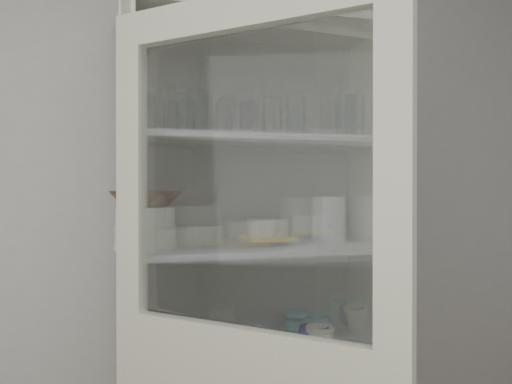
{
  "coord_description": "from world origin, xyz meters",
  "views": [
    {
      "loc": [
        -0.36,
        -0.67,
        1.47
      ],
      "look_at": [
        0.2,
        1.27,
        1.46
      ],
      "focal_mm": 38.0,
      "sensor_mm": 36.0,
      "label": 1
    }
  ],
  "objects": [
    {
      "name": "wall_back",
      "position": [
        0.0,
        1.5,
        1.3
      ],
      "size": [
        3.6,
        0.02,
        2.6
      ],
      "primitive_type": "cube",
      "color": "#B1B1B1",
      "rests_on": "ground"
    },
    {
      "name": "pantry_cabinet",
      "position": [
        0.2,
        1.34,
        0.94
      ],
      "size": [
        1.0,
        0.45,
        2.1
      ],
      "color": "beige",
      "rests_on": "floor"
    },
    {
      "name": "tumbler_0",
      "position": [
        -0.21,
        1.15,
        1.72
      ],
      "size": [
        0.08,
        0.08,
        0.13
      ],
      "primitive_type": "cylinder",
      "rotation": [
        0.0,
        0.0,
        -0.32
      ],
      "color": "silver",
      "rests_on": "shelf_glass"
    },
    {
      "name": "tumbler_1",
      "position": [
        -0.04,
        1.16,
        1.73
      ],
      "size": [
        0.08,
        0.08,
        0.15
      ],
      "primitive_type": "cylinder",
      "rotation": [
        0.0,
        0.0,
        0.14
      ],
      "color": "silver",
      "rests_on": "shelf_glass"
    },
    {
      "name": "tumbler_2",
      "position": [
        -0.09,
        1.14,
        1.73
      ],
      "size": [
        0.08,
        0.08,
        0.13
      ],
      "primitive_type": "cylinder",
      "rotation": [
        0.0,
        0.0,
        -0.19
      ],
      "color": "silver",
      "rests_on": "shelf_glass"
    },
    {
      "name": "tumbler_3",
      "position": [
        0.3,
        1.12,
        1.73
      ],
      "size": [
        0.08,
        0.08,
        0.14
      ],
      "primitive_type": "cylinder",
      "rotation": [
        0.0,
        0.0,
        0.21
      ],
      "color": "silver",
      "rests_on": "shelf_glass"
    },
    {
      "name": "tumbler_4",
      "position": [
        0.49,
        1.12,
        1.73
      ],
      "size": [
        0.08,
        0.08,
        0.14
      ],
      "primitive_type": "cylinder",
      "rotation": [
        0.0,
        0.0,
        0.21
      ],
      "color": "silver",
      "rests_on": "shelf_glass"
    },
    {
      "name": "tumbler_5",
      "position": [
        0.53,
        1.12,
        1.74
      ],
      "size": [
        0.08,
        0.08,
        0.15
      ],
      "primitive_type": "cylinder",
      "rotation": [
        0.0,
        0.0,
        -0.07
      ],
      "color": "silver",
      "rests_on": "shelf_glass"
    },
    {
      "name": "tumbler_6",
      "position": [
        0.5,
        1.14,
        1.74
      ],
      "size": [
        0.08,
        0.08,
        0.15
      ],
      "primitive_type": "cylinder",
      "rotation": [
        0.0,
        0.0,
        -0.01
      ],
      "color": "silver",
      "rests_on": "shelf_glass"
    },
    {
      "name": "tumbler_7",
      "position": [
        -0.12,
        1.27,
        1.72
      ],
      "size": [
        0.08,
        0.08,
        0.12
      ],
      "primitive_type": "cylinder",
      "rotation": [
        0.0,
        0.0,
        -0.33
      ],
      "color": "silver",
      "rests_on": "shelf_glass"
    },
    {
      "name": "tumbler_8",
      "position": [
        0.08,
        1.29,
        1.73
      ],
      "size": [
        0.09,
        0.09,
        0.14
      ],
      "primitive_type": "cylinder",
      "rotation": [
        0.0,
        0.0,
        0.35
      ],
      "color": "silver",
      "rests_on": "shelf_glass"
    },
    {
      "name": "tumbler_9",
      "position": [
        0.17,
        1.25,
        1.73
      ],
      "size": [
        0.07,
        0.07,
        0.13
      ],
      "primitive_type": "cylinder",
      "rotation": [
        0.0,
        0.0,
        -0.02
      ],
      "color": "silver",
      "rests_on": "shelf_glass"
    },
    {
      "name": "tumbler_10",
      "position": [
        0.27,
        1.29,
        1.74
      ],
      "size": [
        0.1,
        0.1,
        0.16
      ],
      "primitive_type": "cylinder",
      "rotation": [
        0.0,
        0.0,
        -0.3
      ],
      "color": "silver",
      "rests_on": "shelf_glass"
    },
    {
      "name": "tumbler_11",
      "position": [
        0.36,
        1.29,
        1.73
      ],
      "size": [
        0.08,
        0.08,
        0.13
      ],
      "primitive_type": "cylinder",
      "rotation": [
        0.0,
        0.0,
        0.15
      ],
      "color": "silver",
      "rests_on": "shelf_glass"
    },
    {
      "name": "goblet_0",
      "position": [
        -0.21,
        1.34,
        1.74
      ],
      "size": [
        0.07,
        0.07,
        0.16
      ],
      "primitive_type": null,
      "color": "silver",
      "rests_on": "shelf_glass"
    },
    {
      "name": "goblet_1",
      "position": [
        0.11,
        1.38,
        1.76
      ],
      "size": [
        0.09,
        0.09,
        0.19
      ],
      "primitive_type": null,
      "color": "silver",
      "rests_on": "shelf_glass"
    },
    {
      "name": "goblet_2",
      "position": [
        0.2,
        1.39,
        1.75
      ],
      "size": [
        0.08,
        0.08,
        0.17
      ],
      "primitive_type": null,
      "color": "silver",
      "rests_on": "shelf_glass"
    },
    {
      "name": "goblet_3",
      "position": [
        0.61,
        1.37,
        1.75
      ],
      "size": [
        0.08,
        0.08,
        0.18
      ],
      "primitive_type": null,
      "color": "silver",
      "rests_on": "shelf_glass"
    },
    {
      "name": "plate_stack_front",
      "position": [
        -0.21,
        1.24,
        1.3
      ],
      "size": [
        0.21,
        0.21,
        0.08
      ],
      "primitive_type": "cylinder",
      "color": "beige",
      "rests_on": "shelf_plates"
    },
    {
      "name": "plate_stack_back",
      "position": [
        -0.0,
        1.42,
        1.3
      ],
      "size": [
        0.23,
        0.23,
        0.07
      ],
      "primitive_type": "cylinder",
      "color": "beige",
      "rests_on": "shelf_plates"
    },
    {
      "name": "cream_bowl",
      "position": [
        -0.21,
        1.24,
        1.38
      ],
      "size": [
        0.21,
        0.21,
        0.06
      ],
      "primitive_type": "cylinder",
      "rotation": [
        0.0,
        0.0,
        0.05
      ],
      "color": "white",
      "rests_on": "plate_stack_front"
    },
    {
      "name": "terracotta_bowl",
      "position": [
        -0.21,
        1.24,
        1.44
      ],
      "size": [
        0.29,
        0.29,
        0.06
      ],
      "primitive_type": "imported",
      "rotation": [
        0.0,
        0.0,
        0.27
      ],
      "color": "#492515",
      "rests_on": "cream_bowl"
    },
    {
      "name": "glass_platter",
      "position": [
        0.25,
        1.28,
        1.27
      ],
      "size": [
        0.38,
        0.38,
        0.02
      ],
      "primitive_type": "cylinder",
      "rotation": [
        0.0,
        0.0,
        0.22
      ],
      "color": "silver",
      "rests_on": "shelf_plates"
    },
    {
      "name": "yellow_trivet",
      "position": [
        0.25,
        1.28,
        1.29
      ],
      "size": [
        0.19,
        0.19,
        0.01
      ],
      "primitive_type": "cube",
      "rotation": [
        0.0,
        0.0,
        0.05
      ],
      "color": "yellow",
      "rests_on": "glass_platter"
    },
    {
      "name": "white_ramekin",
      "position": [
        0.25,
        1.28,
        1.32
      ],
      "size": [
        0.2,
        0.2,
        0.07
      ],
      "primitive_type": "cylinder",
      "rotation": [
        0.0,
        0.0,
        -0.33
      ],
      "color": "beige",
      "rests_on": "yellow_trivet"
    },
    {
      "name": "grey_bowl_stack",
      "position": [
        0.5,
        1.3,
        1.35
      ],
      "size": [
        0.13,
        0.13,
        0.18
      ],
      "primitive_type": "cylinder",
      "color": "silver",
      "rests_on": "shelf_plates"
    },
    {
      "name": "mug_blue",
      "position": [
        0.42,
        1.23,
        0.91
      ],
      "size": [
        0.15,
        0.15,
        0.09
      ],
      "primitive_type": "imported",
      "rotation": [
        0.0,
        0.0,
        -0.33
      ],
      "color": "#0A0977",
      "rests_on": "shelf_mugs"
    },
    {
      "name": "mug_teal",
      "position": [
        0.45,
        1.3,
        0.92
      ],
      "size": [
        0.15,
        0.15,
        0.11
      ],
      "primitive_type": "imported",
      "rotation": [
        0.0,
        0.0,
        -0.38
      ],
      "color": "#1E7679",
      "rests_on": "shelf_mugs"
    },
    {
      "name": "mug_white",
      "position": [
        0.42,
        1.18,
        0.91
      ],
      "size": [
        0.14,
        0.14,
        0.1
      ],
      "primitive_type": "imported",
      "rotation": [
        0.0,
        0.0,
        -0.29
      ],
      "color": "beige",
      "rests_on": "shelf_mugs"
    },
    {
      "name": "teal_jar",
      "position": [
        0.39,
        1.33,
        0.92
      ],
      "size": [
        0.09,
        0.09,
        0.11
      ],
      "color": "#1E7679",
      "rests_on": "shelf_mugs"
    },
    {
      "name": "measuring_cups",
      "position": [
        0.06,
        1.18,
        0.88
      ],
      "size": [
        0.1,
        0.1,
        0.04
      ],
      "primitive_type": "cylinder",
      "color": "#AEAEB2",
      "rests_on": "shelf_mugs"
    },
    {
      "name": "white_canister",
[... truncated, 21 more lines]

